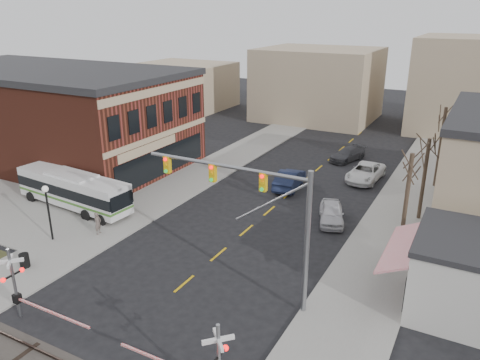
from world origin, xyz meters
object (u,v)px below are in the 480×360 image
(street_lamp, at_px, (47,201))
(car_d, at_px, (347,154))
(pedestrian_far, at_px, (104,203))
(car_b, at_px, (290,179))
(traffic_signal_mast, at_px, (260,204))
(car_c, at_px, (365,172))
(transit_bus, at_px, (73,189))
(pedestrian_near, at_px, (98,223))
(car_a, at_px, (331,213))
(trash_bin, at_px, (24,260))
(rr_crossing_west, at_px, (20,286))

(street_lamp, distance_m, car_d, 30.74)
(car_d, distance_m, pedestrian_far, 26.11)
(street_lamp, distance_m, car_b, 20.48)
(traffic_signal_mast, xyz_separation_m, pedestrian_far, (-15.59, 4.47, -4.72))
(car_c, bearing_deg, street_lamp, -122.18)
(transit_bus, bearing_deg, pedestrian_near, -27.70)
(car_b, bearing_deg, car_d, -109.04)
(car_a, distance_m, car_b, 7.62)
(car_d, xyz_separation_m, pedestrian_far, (-12.88, -22.71, 0.32))
(trash_bin, bearing_deg, car_c, 60.44)
(transit_bus, xyz_separation_m, rr_crossing_west, (8.73, -11.73, 0.36))
(trash_bin, bearing_deg, car_d, 69.73)
(pedestrian_far, bearing_deg, car_b, 13.21)
(pedestrian_far, bearing_deg, car_d, 24.20)
(traffic_signal_mast, xyz_separation_m, rr_crossing_west, (-9.95, -7.41, -3.75))
(street_lamp, height_order, pedestrian_near, street_lamp)
(rr_crossing_west, distance_m, car_c, 31.21)
(rr_crossing_west, relative_size, car_a, 1.28)
(traffic_signal_mast, height_order, car_a, traffic_signal_mast)
(pedestrian_near, bearing_deg, car_d, -32.02)
(street_lamp, height_order, pedestrian_far, street_lamp)
(street_lamp, xyz_separation_m, car_b, (10.63, 17.37, -2.17))
(car_a, relative_size, car_c, 0.78)
(car_c, bearing_deg, transit_bus, -133.89)
(traffic_signal_mast, distance_m, street_lamp, 15.94)
(rr_crossing_west, relative_size, street_lamp, 1.40)
(traffic_signal_mast, relative_size, car_b, 1.90)
(pedestrian_near, xyz_separation_m, pedestrian_far, (-2.12, 2.89, 0.06))
(trash_bin, relative_size, car_d, 0.19)
(car_c, bearing_deg, pedestrian_far, -129.11)
(car_b, height_order, pedestrian_far, pedestrian_far)
(transit_bus, height_order, pedestrian_near, transit_bus)
(car_d, relative_size, pedestrian_near, 2.86)
(street_lamp, relative_size, pedestrian_far, 2.26)
(car_b, height_order, car_c, car_b)
(traffic_signal_mast, distance_m, car_c, 22.53)
(trash_bin, bearing_deg, rr_crossing_west, -38.52)
(transit_bus, relative_size, car_a, 2.54)
(rr_crossing_west, height_order, pedestrian_far, rr_crossing_west)
(car_b, bearing_deg, traffic_signal_mast, 100.44)
(traffic_signal_mast, distance_m, trash_bin, 15.66)
(car_d, bearing_deg, trash_bin, -90.51)
(trash_bin, xyz_separation_m, pedestrian_far, (-1.36, 8.47, 0.44))
(traffic_signal_mast, relative_size, car_a, 2.22)
(traffic_signal_mast, distance_m, pedestrian_far, 16.89)
(traffic_signal_mast, bearing_deg, car_a, 87.45)
(car_b, height_order, car_d, car_b)
(transit_bus, xyz_separation_m, pedestrian_near, (5.21, -2.74, -0.67))
(rr_crossing_west, bearing_deg, pedestrian_far, 115.40)
(transit_bus, distance_m, car_a, 20.54)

